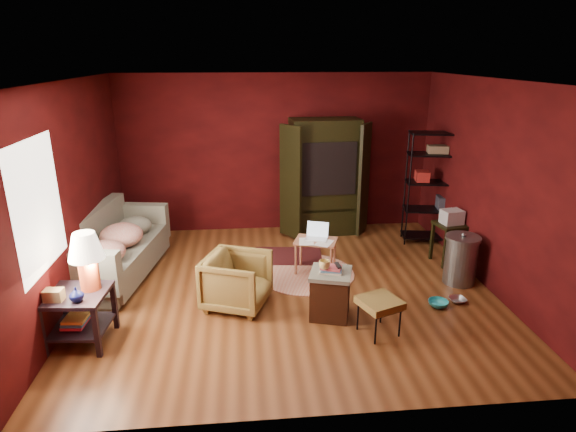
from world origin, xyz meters
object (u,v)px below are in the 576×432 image
object	(u,v)px
laptop_desk	(316,243)
tv_armoire	(324,175)
armchair	(237,279)
sofa	(115,253)
side_table	(82,278)
wire_shelving	(435,183)
hamper	(330,293)

from	to	relation	value
laptop_desk	tv_armoire	distance (m)	1.83
tv_armoire	armchair	bearing A→B (deg)	-124.46
sofa	armchair	size ratio (longest dim) A/B	2.59
side_table	laptop_desk	world-z (taller)	side_table
laptop_desk	armchair	bearing A→B (deg)	-122.17
sofa	wire_shelving	distance (m)	5.19
side_table	wire_shelving	xyz separation A→B (m)	(5.00, 2.56, 0.28)
sofa	laptop_desk	distance (m)	2.90
tv_armoire	side_table	bearing A→B (deg)	-138.83
laptop_desk	wire_shelving	world-z (taller)	wire_shelving
laptop_desk	side_table	bearing A→B (deg)	-132.35
laptop_desk	wire_shelving	bearing A→B (deg)	44.83
sofa	hamper	distance (m)	3.19
armchair	tv_armoire	size ratio (longest dim) A/B	0.38
wire_shelving	hamper	bearing A→B (deg)	-123.62
side_table	laptop_desk	bearing A→B (deg)	28.30
hamper	wire_shelving	size ratio (longest dim) A/B	0.36
laptop_desk	tv_armoire	bearing A→B (deg)	96.15
side_table	tv_armoire	bearing A→B (deg)	44.85
sofa	wire_shelving	bearing A→B (deg)	-71.33
sofa	tv_armoire	world-z (taller)	tv_armoire
armchair	tv_armoire	world-z (taller)	tv_armoire
sofa	side_table	distance (m)	1.65
armchair	hamper	bearing A→B (deg)	-86.59
laptop_desk	tv_armoire	world-z (taller)	tv_armoire
sofa	wire_shelving	world-z (taller)	wire_shelving
sofa	side_table	size ratio (longest dim) A/B	1.56
sofa	tv_armoire	xyz separation A→B (m)	(3.29, 1.60, 0.68)
wire_shelving	sofa	bearing A→B (deg)	-159.65
armchair	laptop_desk	world-z (taller)	armchair
side_table	laptop_desk	distance (m)	3.23
armchair	sofa	bearing A→B (deg)	80.75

